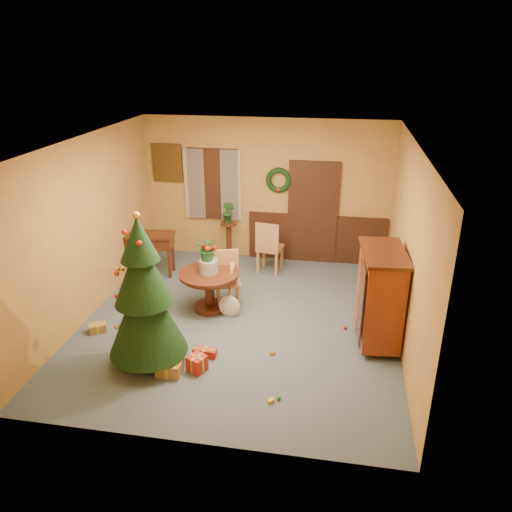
% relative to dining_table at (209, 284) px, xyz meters
% --- Properties ---
extents(room_envelope, '(5.50, 5.50, 5.50)m').
position_rel_dining_table_xyz_m(room_envelope, '(0.79, 2.40, 0.63)').
color(room_envelope, '#394A53').
rests_on(room_envelope, ground).
extents(dining_table, '(1.01, 1.01, 0.69)m').
position_rel_dining_table_xyz_m(dining_table, '(0.00, 0.00, 0.00)').
color(dining_table, black).
rests_on(dining_table, floor).
extents(urn, '(0.31, 0.31, 0.23)m').
position_rel_dining_table_xyz_m(urn, '(0.00, 0.00, 0.32)').
color(urn, slate).
rests_on(urn, dining_table).
extents(centerpiece_plant, '(0.38, 0.33, 0.42)m').
position_rel_dining_table_xyz_m(centerpiece_plant, '(0.00, 0.00, 0.64)').
color(centerpiece_plant, '#1E4C23').
rests_on(centerpiece_plant, urn).
extents(chair_near, '(0.53, 0.53, 0.97)m').
position_rel_dining_table_xyz_m(chair_near, '(0.25, 0.27, 0.04)').
color(chair_near, olive).
rests_on(chair_near, floor).
extents(chair_far, '(0.53, 0.53, 1.06)m').
position_rel_dining_table_xyz_m(chair_far, '(0.76, 1.66, 0.09)').
color(chair_far, olive).
rests_on(chair_far, floor).
extents(guitar, '(0.37, 0.55, 0.83)m').
position_rel_dining_table_xyz_m(guitar, '(0.37, -0.16, -0.06)').
color(guitar, beige).
rests_on(guitar, floor).
extents(plant_stand, '(0.34, 0.34, 0.87)m').
position_rel_dining_table_xyz_m(plant_stand, '(-0.12, 2.00, 0.06)').
color(plant_stand, black).
rests_on(plant_stand, floor).
extents(stand_plant, '(0.31, 0.29, 0.46)m').
position_rel_dining_table_xyz_m(stand_plant, '(-0.12, 2.00, 0.62)').
color(stand_plant, '#19471E').
rests_on(stand_plant, plant_stand).
extents(christmas_tree, '(1.09, 1.09, 2.25)m').
position_rel_dining_table_xyz_m(christmas_tree, '(-0.45, -1.64, 0.58)').
color(christmas_tree, '#382111').
rests_on(christmas_tree, floor).
extents(writing_desk, '(0.99, 0.58, 0.84)m').
position_rel_dining_table_xyz_m(writing_desk, '(-1.51, 1.21, 0.15)').
color(writing_desk, black).
rests_on(writing_desk, floor).
extents(sideboard, '(0.71, 1.21, 1.48)m').
position_rel_dining_table_xyz_m(sideboard, '(2.74, -0.52, 0.31)').
color(sideboard, '#5C1F0A').
rests_on(sideboard, floor).
extents(gift_a, '(0.34, 0.25, 0.18)m').
position_rel_dining_table_xyz_m(gift_a, '(-0.09, -1.86, -0.40)').
color(gift_a, brown).
rests_on(gift_a, floor).
extents(gift_b, '(0.30, 0.30, 0.23)m').
position_rel_dining_table_xyz_m(gift_b, '(0.26, -1.72, -0.37)').
color(gift_b, maroon).
rests_on(gift_b, floor).
extents(gift_c, '(0.31, 0.28, 0.14)m').
position_rel_dining_table_xyz_m(gift_c, '(-1.56, -1.01, -0.41)').
color(gift_c, brown).
rests_on(gift_c, floor).
extents(gift_d, '(0.35, 0.16, 0.12)m').
position_rel_dining_table_xyz_m(gift_d, '(0.28, -1.36, -0.42)').
color(gift_d, maroon).
rests_on(gift_d, floor).
extents(toy_a, '(0.09, 0.08, 0.05)m').
position_rel_dining_table_xyz_m(toy_a, '(0.46, 0.05, -0.46)').
color(toy_a, '#2761AA').
rests_on(toy_a, floor).
extents(toy_b, '(0.06, 0.06, 0.06)m').
position_rel_dining_table_xyz_m(toy_b, '(1.46, -2.14, -0.45)').
color(toy_b, '#278F32').
rests_on(toy_b, floor).
extents(toy_c, '(0.08, 0.09, 0.05)m').
position_rel_dining_table_xyz_m(toy_c, '(1.37, -2.21, -0.46)').
color(toy_c, gold).
rests_on(toy_c, floor).
extents(toy_d, '(0.06, 0.06, 0.06)m').
position_rel_dining_table_xyz_m(toy_d, '(2.28, -0.26, -0.45)').
color(toy_d, red).
rests_on(toy_d, floor).
extents(toy_e, '(0.09, 0.08, 0.05)m').
position_rel_dining_table_xyz_m(toy_e, '(1.24, -1.17, -0.46)').
color(toy_e, gold).
rests_on(toy_e, floor).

